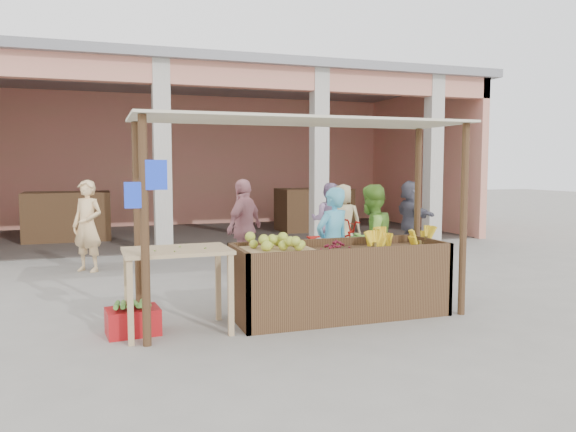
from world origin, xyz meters
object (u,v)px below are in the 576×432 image
object	(u,v)px
fruit_stall	(340,283)
red_crate	(133,321)
vendor_blue	(333,240)
side_table	(177,262)
vendor_green	(371,237)
motorcycle	(326,247)

from	to	relation	value
fruit_stall	red_crate	distance (m)	2.48
red_crate	vendor_blue	size ratio (longest dim) A/B	0.34
fruit_stall	side_table	xyz separation A→B (m)	(-1.98, -0.05, 0.39)
side_table	vendor_green	xyz separation A→B (m)	(2.84, 0.90, 0.05)
vendor_blue	red_crate	bearing A→B (deg)	-4.41
vendor_green	vendor_blue	bearing A→B (deg)	-14.35
red_crate	fruit_stall	bearing A→B (deg)	-5.69
vendor_blue	motorcycle	world-z (taller)	vendor_blue
vendor_green	fruit_stall	bearing A→B (deg)	22.51
vendor_blue	motorcycle	size ratio (longest dim) A/B	0.90
fruit_stall	vendor_blue	xyz separation A→B (m)	(0.24, 0.76, 0.43)
fruit_stall	vendor_blue	world-z (taller)	vendor_blue
red_crate	vendor_green	world-z (taller)	vendor_green
fruit_stall	side_table	size ratio (longest dim) A/B	2.24
fruit_stall	vendor_green	world-z (taller)	vendor_green
side_table	red_crate	xyz separation A→B (m)	(-0.48, 0.06, -0.64)
red_crate	vendor_blue	xyz separation A→B (m)	(2.70, 0.76, 0.68)
fruit_stall	vendor_blue	distance (m)	0.91
motorcycle	vendor_green	bearing A→B (deg)	-179.06
red_crate	vendor_blue	distance (m)	2.88
fruit_stall	vendor_green	distance (m)	1.28
fruit_stall	red_crate	world-z (taller)	fruit_stall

